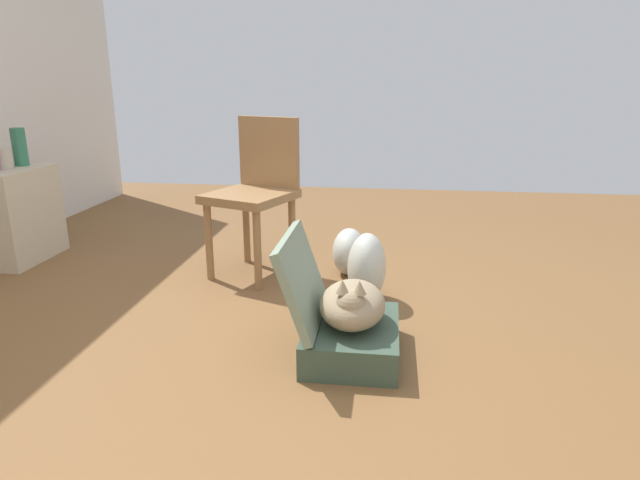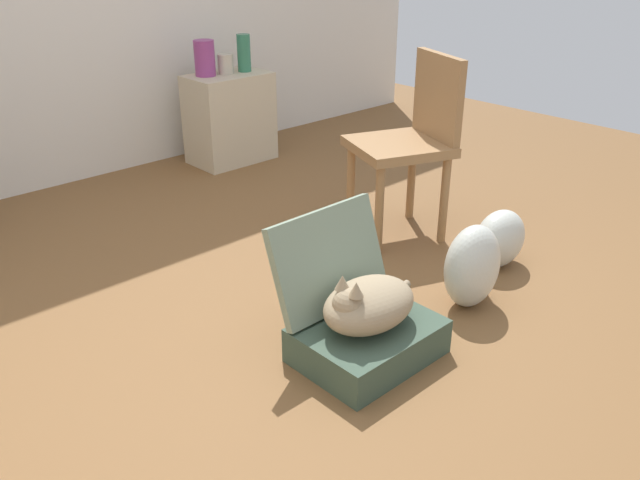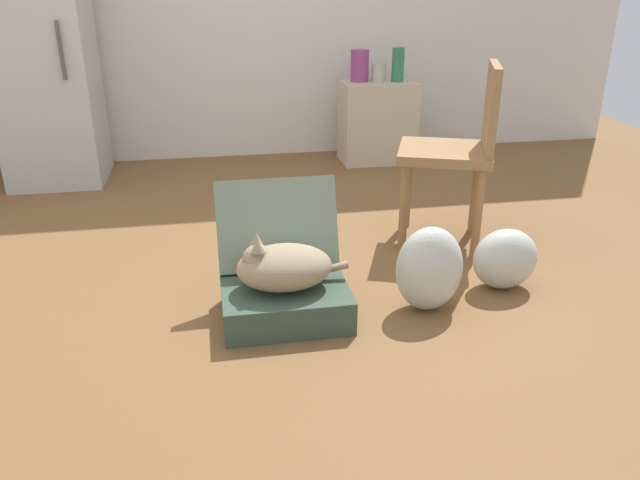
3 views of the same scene
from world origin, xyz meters
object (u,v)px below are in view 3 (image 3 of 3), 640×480
at_px(cat, 282,266).
at_px(plastic_bag_white, 429,269).
at_px(suitcase_base, 285,302).
at_px(side_table, 377,122).
at_px(vase_short, 398,64).
at_px(vase_round, 379,73).
at_px(refrigerator, 44,59).
at_px(chair, 459,146).
at_px(plastic_bag_clear, 505,259).
at_px(vase_tall, 360,66).

relative_size(cat, plastic_bag_white, 1.26).
relative_size(suitcase_base, side_table, 0.86).
xyz_separation_m(vase_short, vase_round, (-0.14, 0.02, -0.06)).
xyz_separation_m(suitcase_base, vase_short, (1.16, 2.28, 0.66)).
height_order(refrigerator, chair, refrigerator).
xyz_separation_m(refrigerator, vase_short, (2.46, 0.04, -0.10)).
distance_m(side_table, vase_short, 0.45).
xyz_separation_m(cat, plastic_bag_white, (0.62, -0.03, -0.05)).
distance_m(vase_short, chair, 1.65).
xyz_separation_m(plastic_bag_clear, side_table, (-0.00, 2.20, 0.16)).
height_order(plastic_bag_clear, side_table, side_table).
distance_m(vase_tall, vase_short, 0.28).
bearing_deg(suitcase_base, cat, 177.67).
distance_m(suitcase_base, refrigerator, 2.70).
distance_m(cat, side_table, 2.51).
distance_m(plastic_bag_clear, vase_short, 2.27).
height_order(cat, chair, chair).
bearing_deg(vase_short, vase_round, 170.91).
relative_size(cat, plastic_bag_clear, 1.58).
bearing_deg(vase_round, cat, -114.14).
bearing_deg(vase_tall, refrigerator, -177.43).
distance_m(plastic_bag_white, chair, 0.86).
bearing_deg(vase_round, refrigerator, -178.49).
xyz_separation_m(cat, vase_short, (1.17, 2.28, 0.49)).
height_order(suitcase_base, cat, cat).
bearing_deg(side_table, vase_tall, 161.00).
xyz_separation_m(side_table, vase_round, (0.00, 0.01, 0.37)).
xyz_separation_m(plastic_bag_white, plastic_bag_clear, (0.41, 0.13, -0.05)).
xyz_separation_m(vase_tall, chair, (0.11, -1.68, -0.20)).
bearing_deg(plastic_bag_clear, vase_round, 90.04).
xyz_separation_m(refrigerator, vase_tall, (2.18, 0.10, -0.11)).
xyz_separation_m(cat, vase_round, (1.03, 2.30, 0.43)).
xyz_separation_m(suitcase_base, vase_tall, (0.88, 2.34, 0.65)).
bearing_deg(side_table, plastic_bag_white, -100.01).
relative_size(plastic_bag_white, vase_short, 1.53).
relative_size(suitcase_base, plastic_bag_white, 1.39).
bearing_deg(suitcase_base, vase_short, 63.01).
xyz_separation_m(vase_tall, vase_short, (0.28, -0.06, 0.01)).
relative_size(plastic_bag_white, vase_tall, 1.64).
height_order(plastic_bag_clear, refrigerator, refrigerator).
bearing_deg(cat, vase_short, 62.82).
height_order(vase_tall, chair, chair).
bearing_deg(vase_short, cat, -117.18).
bearing_deg(cat, side_table, 65.75).
bearing_deg(vase_tall, vase_short, -11.94).
relative_size(refrigerator, vase_round, 12.81).
relative_size(side_table, vase_round, 4.69).
relative_size(suitcase_base, plastic_bag_clear, 1.74).
distance_m(plastic_bag_clear, refrigerator, 3.24).
height_order(plastic_bag_white, chair, chair).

